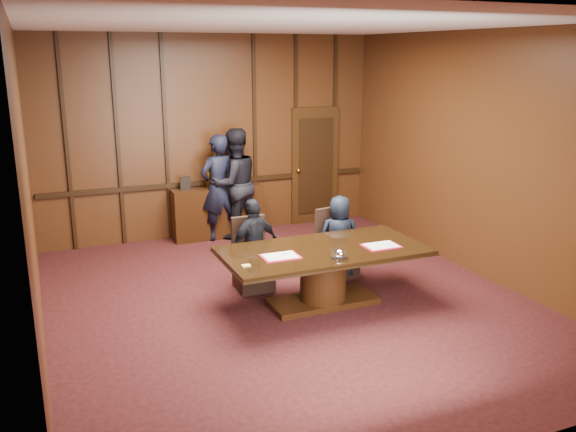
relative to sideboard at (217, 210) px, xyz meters
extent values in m
plane|color=black|center=(0.00, -3.26, -0.49)|extent=(7.00, 7.00, 0.00)
plane|color=silver|center=(0.00, -3.26, 3.01)|extent=(7.00, 7.00, 0.00)
cube|color=black|center=(0.00, 0.24, 1.26)|extent=(6.00, 0.04, 3.50)
cube|color=black|center=(0.00, -6.76, 1.26)|extent=(6.00, 0.04, 3.50)
cube|color=black|center=(-3.00, -3.26, 1.26)|extent=(0.04, 7.00, 3.50)
cube|color=black|center=(3.00, -3.26, 1.26)|extent=(0.04, 7.00, 3.50)
cube|color=black|center=(0.00, 0.21, 0.46)|extent=(5.90, 0.05, 0.08)
cube|color=black|center=(2.00, 0.20, 0.61)|extent=(0.95, 0.06, 2.20)
sphere|color=gold|center=(1.63, 0.13, 0.56)|extent=(0.08, 0.08, 0.08)
cube|color=black|center=(0.00, 0.00, -0.04)|extent=(1.60, 0.45, 0.90)
cube|color=black|center=(-0.70, 0.00, -0.46)|extent=(0.12, 0.40, 0.06)
cube|color=black|center=(0.70, 0.00, -0.46)|extent=(0.12, 0.40, 0.06)
cube|color=gold|center=(0.00, 0.00, 0.65)|extent=(0.34, 0.18, 0.48)
cylinder|color=white|center=(0.00, -0.10, 0.71)|extent=(0.22, 0.03, 0.22)
cone|color=gold|center=(0.00, 0.00, 0.97)|extent=(0.14, 0.14, 0.16)
cube|color=black|center=(-0.55, 0.02, 0.52)|extent=(0.18, 0.04, 0.22)
cube|color=orange|center=(0.50, 0.02, 0.47)|extent=(0.22, 0.12, 0.12)
cube|color=black|center=(0.38, -3.47, -0.45)|extent=(1.40, 0.60, 0.08)
cylinder|color=black|center=(0.38, -3.47, -0.10)|extent=(0.60, 0.60, 0.62)
cube|color=black|center=(0.38, -3.47, 0.22)|extent=(2.62, 1.32, 0.02)
cube|color=black|center=(0.38, -3.47, 0.24)|extent=(2.60, 1.30, 0.06)
cube|color=#AE1028|center=(-0.25, -3.57, 0.28)|extent=(0.47, 0.34, 0.01)
cube|color=white|center=(-0.25, -3.57, 0.29)|extent=(0.41, 0.29, 0.01)
cube|color=#AE1028|center=(1.11, -3.68, 0.28)|extent=(0.46, 0.33, 0.01)
cube|color=white|center=(1.11, -3.68, 0.29)|extent=(0.40, 0.28, 0.01)
cube|color=white|center=(0.38, -3.92, 0.28)|extent=(0.20, 0.14, 0.01)
ellipsoid|color=white|center=(0.38, -3.92, 0.34)|extent=(0.13, 0.13, 0.10)
cube|color=#D5C168|center=(-0.75, -3.71, 0.28)|extent=(0.10, 0.07, 0.01)
cube|color=black|center=(-0.27, -2.62, -0.26)|extent=(0.49, 0.49, 0.46)
cube|color=black|center=(-0.26, -2.41, 0.23)|extent=(0.48, 0.07, 0.55)
cylinder|color=black|center=(-0.47, -2.82, -0.37)|extent=(0.04, 0.04, 0.23)
cylinder|color=black|center=(-0.07, -2.42, -0.37)|extent=(0.04, 0.04, 0.23)
cube|color=black|center=(1.03, -2.62, -0.26)|extent=(0.56, 0.56, 0.46)
cube|color=black|center=(1.00, -2.41, 0.23)|extent=(0.48, 0.14, 0.55)
cylinder|color=black|center=(0.83, -2.82, -0.37)|extent=(0.04, 0.04, 0.23)
cylinder|color=black|center=(1.23, -2.42, -0.37)|extent=(0.04, 0.04, 0.23)
imported|color=black|center=(-0.27, -2.67, 0.16)|extent=(0.82, 0.52, 1.30)
imported|color=black|center=(1.03, -2.67, 0.12)|extent=(0.69, 0.56, 1.22)
imported|color=black|center=(-0.02, -0.16, 0.44)|extent=(0.77, 0.62, 1.85)
imported|color=black|center=(0.27, -0.16, 0.48)|extent=(1.07, 0.91, 1.93)
camera|label=1|loc=(-2.92, -10.10, 2.70)|focal=38.00mm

